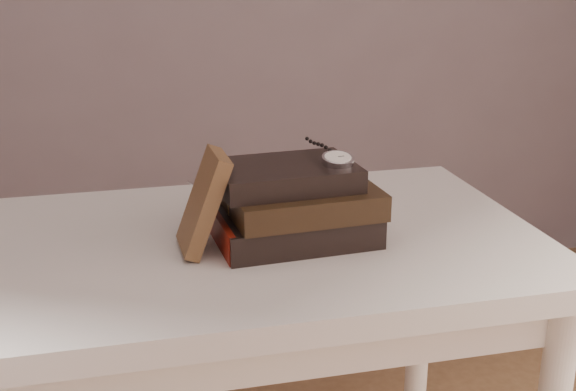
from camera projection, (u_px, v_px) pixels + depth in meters
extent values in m
cube|color=beige|center=(235.00, 250.00, 1.21)|extent=(1.00, 0.60, 0.04)
cube|color=white|center=(236.00, 283.00, 1.23)|extent=(0.88, 0.49, 0.08)
cylinder|color=white|center=(418.00, 343.00, 1.67)|extent=(0.05, 0.05, 0.71)
cube|color=black|center=(294.00, 225.00, 1.20)|extent=(0.26, 0.19, 0.05)
cube|color=beige|center=(296.00, 225.00, 1.20)|extent=(0.25, 0.17, 0.04)
cube|color=gold|center=(217.00, 228.00, 1.19)|extent=(0.01, 0.01, 0.05)
cube|color=maroon|center=(221.00, 234.00, 1.16)|extent=(0.02, 0.16, 0.05)
cube|color=black|center=(303.00, 201.00, 1.18)|extent=(0.24, 0.17, 0.04)
cube|color=beige|center=(305.00, 200.00, 1.18)|extent=(0.23, 0.16, 0.03)
cube|color=gold|center=(230.00, 203.00, 1.17)|extent=(0.01, 0.01, 0.04)
cube|color=black|center=(286.00, 175.00, 1.18)|extent=(0.23, 0.16, 0.04)
cube|color=beige|center=(288.00, 175.00, 1.18)|extent=(0.22, 0.15, 0.03)
cube|color=gold|center=(218.00, 177.00, 1.17)|extent=(0.01, 0.01, 0.04)
cube|color=#442C1A|center=(203.00, 202.00, 1.14)|extent=(0.08, 0.10, 0.16)
cylinder|color=silver|center=(338.00, 160.00, 1.17)|extent=(0.05, 0.06, 0.02)
cylinder|color=white|center=(338.00, 157.00, 1.17)|extent=(0.04, 0.04, 0.01)
torus|color=silver|center=(338.00, 158.00, 1.17)|extent=(0.05, 0.05, 0.01)
cylinder|color=silver|center=(331.00, 155.00, 1.19)|extent=(0.01, 0.01, 0.01)
cube|color=black|center=(337.00, 156.00, 1.17)|extent=(0.00, 0.01, 0.00)
cube|color=black|center=(341.00, 156.00, 1.17)|extent=(0.01, 0.00, 0.00)
sphere|color=black|center=(330.00, 151.00, 1.20)|extent=(0.01, 0.01, 0.01)
sphere|color=black|center=(326.00, 147.00, 1.21)|extent=(0.01, 0.01, 0.01)
sphere|color=black|center=(322.00, 145.00, 1.22)|extent=(0.01, 0.01, 0.01)
sphere|color=black|center=(318.00, 144.00, 1.24)|extent=(0.01, 0.01, 0.01)
sphere|color=black|center=(314.00, 143.00, 1.25)|extent=(0.01, 0.01, 0.01)
sphere|color=black|center=(311.00, 141.00, 1.26)|extent=(0.01, 0.01, 0.01)
sphere|color=black|center=(307.00, 139.00, 1.27)|extent=(0.01, 0.01, 0.01)
torus|color=silver|center=(213.00, 189.00, 1.22)|extent=(0.05, 0.02, 0.05)
torus|color=silver|center=(245.00, 186.00, 1.23)|extent=(0.05, 0.02, 0.05)
cylinder|color=silver|center=(229.00, 186.00, 1.23)|extent=(0.01, 0.00, 0.00)
cylinder|color=silver|center=(193.00, 184.00, 1.27)|extent=(0.01, 0.11, 0.03)
cylinder|color=silver|center=(250.00, 179.00, 1.29)|extent=(0.01, 0.11, 0.03)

